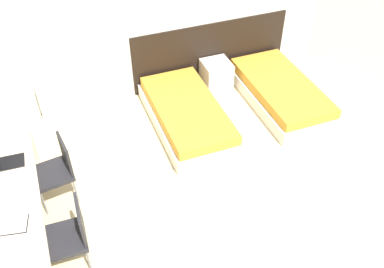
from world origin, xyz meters
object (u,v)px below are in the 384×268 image
(bed_near_door, at_px, (280,92))
(nightstand, at_px, (216,75))
(chair_near_laptop, at_px, (56,168))
(chair_near_notebook, at_px, (69,234))
(laptop, at_px, (3,160))
(bed_near_window, at_px, (187,115))

(bed_near_door, height_order, nightstand, nightstand)
(nightstand, relative_size, chair_near_laptop, 0.53)
(nightstand, xyz_separation_m, chair_near_notebook, (-2.71, -2.48, 0.26))
(nightstand, relative_size, laptop, 1.34)
(bed_near_door, distance_m, chair_near_notebook, 3.91)
(nightstand, height_order, chair_near_notebook, chair_near_notebook)
(bed_near_door, bearing_deg, nightstand, 136.82)
(bed_near_window, xyz_separation_m, nightstand, (0.78, 0.73, 0.06))
(bed_near_door, xyz_separation_m, chair_near_laptop, (-3.49, -0.76, 0.32))
(chair_near_laptop, xyz_separation_m, chair_near_notebook, (0.00, -0.99, 0.00))
(nightstand, relative_size, chair_near_notebook, 0.53)
(nightstand, distance_m, chair_near_laptop, 3.10)
(chair_near_laptop, height_order, chair_near_notebook, same)
(nightstand, xyz_separation_m, laptop, (-3.20, -1.51, 0.61))
(chair_near_notebook, bearing_deg, laptop, 119.26)
(bed_near_door, relative_size, laptop, 5.56)
(bed_near_window, relative_size, bed_near_door, 1.00)
(chair_near_notebook, bearing_deg, bed_near_window, 44.11)
(bed_near_door, distance_m, laptop, 4.12)
(bed_near_door, height_order, laptop, laptop)
(bed_near_door, relative_size, chair_near_notebook, 2.20)
(bed_near_window, height_order, chair_near_notebook, chair_near_notebook)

